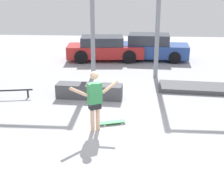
# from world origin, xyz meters

# --- Properties ---
(ground_plane) EXTENTS (36.00, 36.00, 0.00)m
(ground_plane) POSITION_xyz_m (0.00, 0.00, 0.00)
(ground_plane) COLOR #9E9EA3
(skateboarder) EXTENTS (1.33, 0.84, 1.78)m
(skateboarder) POSITION_xyz_m (-0.66, 0.07, 1.00)
(skateboarder) COLOR #DBAD89
(skateboarder) RESTS_ON ground_plane
(skateboard) EXTENTS (0.82, 0.45, 0.08)m
(skateboard) POSITION_xyz_m (-0.18, 0.52, 0.06)
(skateboard) COLOR #338C4C
(skateboard) RESTS_ON ground_plane
(grind_box) EXTENTS (2.49, 0.76, 0.54)m
(grind_box) POSITION_xyz_m (-1.21, 2.80, 0.27)
(grind_box) COLOR #47474C
(grind_box) RESTS_ON ground_plane
(manual_pad) EXTENTS (3.67, 1.58, 0.18)m
(manual_pad) POSITION_xyz_m (3.27, 4.03, 0.09)
(manual_pad) COLOR #47474C
(manual_pad) RESTS_ON ground_plane
(grind_rail) EXTENTS (2.02, 0.44, 0.34)m
(grind_rail) POSITION_xyz_m (-4.35, 2.51, 0.27)
(grind_rail) COLOR black
(grind_rail) RESTS_ON ground_plane
(parked_car_red) EXTENTS (4.34, 2.20, 1.34)m
(parked_car_red) POSITION_xyz_m (-1.23, 9.12, 0.66)
(parked_car_red) COLOR red
(parked_car_red) RESTS_ON ground_plane
(parked_car_blue) EXTENTS (4.18, 2.07, 1.44)m
(parked_car_blue) POSITION_xyz_m (1.38, 9.44, 0.69)
(parked_car_blue) COLOR #284793
(parked_car_blue) RESTS_ON ground_plane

